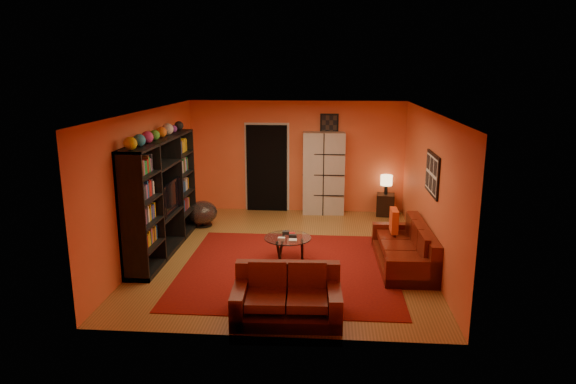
# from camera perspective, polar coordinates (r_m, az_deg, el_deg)

# --- Properties ---
(floor) EXTENTS (6.00, 6.00, 0.00)m
(floor) POSITION_cam_1_polar(r_m,az_deg,el_deg) (9.48, -0.21, -6.89)
(floor) COLOR brown
(floor) RESTS_ON ground
(ceiling) EXTENTS (6.00, 6.00, 0.00)m
(ceiling) POSITION_cam_1_polar(r_m,az_deg,el_deg) (8.91, -0.22, 8.97)
(ceiling) COLOR white
(ceiling) RESTS_ON wall_back
(wall_back) EXTENTS (6.00, 0.00, 6.00)m
(wall_back) POSITION_cam_1_polar(r_m,az_deg,el_deg) (12.05, 0.97, 3.94)
(wall_back) COLOR #E75C32
(wall_back) RESTS_ON floor
(wall_front) EXTENTS (6.00, 0.00, 6.00)m
(wall_front) POSITION_cam_1_polar(r_m,az_deg,el_deg) (6.24, -2.50, -5.29)
(wall_front) COLOR #E75C32
(wall_front) RESTS_ON floor
(wall_left) EXTENTS (0.00, 6.00, 6.00)m
(wall_left) POSITION_cam_1_polar(r_m,az_deg,el_deg) (9.64, -15.19, 1.03)
(wall_left) COLOR #E75C32
(wall_left) RESTS_ON floor
(wall_right) EXTENTS (0.00, 6.00, 6.00)m
(wall_right) POSITION_cam_1_polar(r_m,az_deg,el_deg) (9.25, 15.41, 0.50)
(wall_right) COLOR #E75C32
(wall_right) RESTS_ON floor
(rug) EXTENTS (3.60, 3.60, 0.01)m
(rug) POSITION_cam_1_polar(r_m,az_deg,el_deg) (8.82, 0.07, -8.45)
(rug) COLOR #620D0B
(rug) RESTS_ON floor
(doorway) EXTENTS (0.95, 0.10, 2.04)m
(doorway) POSITION_cam_1_polar(r_m,az_deg,el_deg) (12.12, -2.36, 2.65)
(doorway) COLOR black
(doorway) RESTS_ON floor
(wall_art_right) EXTENTS (0.03, 1.00, 0.70)m
(wall_art_right) POSITION_cam_1_polar(r_m,az_deg,el_deg) (8.90, 15.75, 1.95)
(wall_art_right) COLOR black
(wall_art_right) RESTS_ON wall_right
(wall_art_back) EXTENTS (0.42, 0.03, 0.52)m
(wall_art_back) POSITION_cam_1_polar(r_m,az_deg,el_deg) (11.90, 4.61, 7.43)
(wall_art_back) COLOR black
(wall_art_back) RESTS_ON wall_back
(entertainment_unit) EXTENTS (0.45, 3.00, 2.10)m
(entertainment_unit) POSITION_cam_1_polar(r_m,az_deg,el_deg) (9.62, -13.84, -0.44)
(entertainment_unit) COLOR black
(entertainment_unit) RESTS_ON floor
(tv) EXTENTS (1.01, 0.13, 0.58)m
(tv) POSITION_cam_1_polar(r_m,az_deg,el_deg) (9.70, -13.39, -0.55)
(tv) COLOR black
(tv) RESTS_ON entertainment_unit
(sofa) EXTENTS (0.90, 2.09, 0.85)m
(sofa) POSITION_cam_1_polar(r_m,az_deg,el_deg) (9.10, 13.18, -6.23)
(sofa) COLOR #4F110A
(sofa) RESTS_ON rug
(loveseat) EXTENTS (1.49, 0.94, 0.85)m
(loveseat) POSITION_cam_1_polar(r_m,az_deg,el_deg) (7.13, -0.11, -11.56)
(loveseat) COLOR #4F110A
(loveseat) RESTS_ON rug
(throw_pillow) EXTENTS (0.12, 0.42, 0.42)m
(throw_pillow) POSITION_cam_1_polar(r_m,az_deg,el_deg) (9.51, 11.69, -3.12)
(throw_pillow) COLOR #E84419
(throw_pillow) RESTS_ON sofa
(coffee_table) EXTENTS (0.83, 0.83, 0.41)m
(coffee_table) POSITION_cam_1_polar(r_m,az_deg,el_deg) (9.07, -0.04, -5.35)
(coffee_table) COLOR silver
(coffee_table) RESTS_ON floor
(storage_cabinet) EXTENTS (0.97, 0.47, 1.91)m
(storage_cabinet) POSITION_cam_1_polar(r_m,az_deg,el_deg) (11.89, 3.97, 2.08)
(storage_cabinet) COLOR #B8B2AA
(storage_cabinet) RESTS_ON floor
(bowl_chair) EXTENTS (0.66, 0.66, 0.54)m
(bowl_chair) POSITION_cam_1_polar(r_m,az_deg,el_deg) (11.19, -9.55, -2.29)
(bowl_chair) COLOR black
(bowl_chair) RESTS_ON floor
(side_table) EXTENTS (0.44, 0.44, 0.50)m
(side_table) POSITION_cam_1_polar(r_m,az_deg,el_deg) (12.06, 10.76, -1.40)
(side_table) COLOR black
(side_table) RESTS_ON floor
(table_lamp) EXTENTS (0.27, 0.27, 0.45)m
(table_lamp) POSITION_cam_1_polar(r_m,az_deg,el_deg) (11.93, 10.88, 1.22)
(table_lamp) COLOR black
(table_lamp) RESTS_ON side_table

